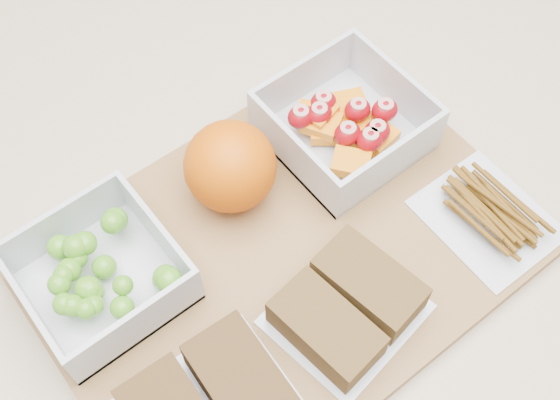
# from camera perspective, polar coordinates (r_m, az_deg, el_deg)

# --- Properties ---
(counter) EXTENTS (1.20, 0.90, 0.90)m
(counter) POSITION_cam_1_polar(r_m,az_deg,el_deg) (1.06, 0.24, -13.85)
(counter) COLOR beige
(counter) RESTS_ON ground
(cutting_board) EXTENTS (0.42, 0.30, 0.02)m
(cutting_board) POSITION_cam_1_polar(r_m,az_deg,el_deg) (0.62, 0.48, -4.40)
(cutting_board) COLOR olive
(cutting_board) RESTS_ON counter
(grape_container) EXTENTS (0.12, 0.12, 0.05)m
(grape_container) POSITION_cam_1_polar(r_m,az_deg,el_deg) (0.60, -14.44, -5.83)
(grape_container) COLOR silver
(grape_container) RESTS_ON cutting_board
(fruit_container) EXTENTS (0.13, 0.13, 0.06)m
(fruit_container) POSITION_cam_1_polar(r_m,az_deg,el_deg) (0.67, 5.27, 6.10)
(fruit_container) COLOR silver
(fruit_container) RESTS_ON cutting_board
(orange) EXTENTS (0.08, 0.08, 0.08)m
(orange) POSITION_cam_1_polar(r_m,az_deg,el_deg) (0.61, -4.07, 2.74)
(orange) COLOR #DE5A05
(orange) RESTS_ON cutting_board
(sandwich_bag_center) EXTENTS (0.13, 0.12, 0.04)m
(sandwich_bag_center) POSITION_cam_1_polar(r_m,az_deg,el_deg) (0.58, 5.50, -8.62)
(sandwich_bag_center) COLOR silver
(sandwich_bag_center) RESTS_ON cutting_board
(pretzel_bag) EXTENTS (0.10, 0.12, 0.03)m
(pretzel_bag) POSITION_cam_1_polar(r_m,az_deg,el_deg) (0.65, 16.69, -0.96)
(pretzel_bag) COLOR silver
(pretzel_bag) RESTS_ON cutting_board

